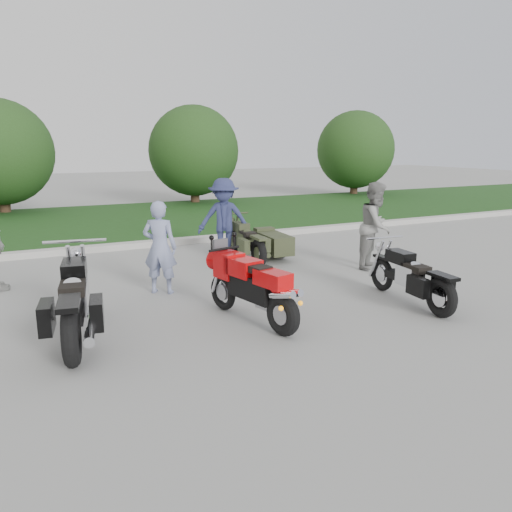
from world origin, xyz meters
name	(u,v)px	position (x,y,z in m)	size (l,w,h in m)	color
ground	(245,326)	(0.00, 0.00, 0.00)	(80.00, 80.00, 0.00)	gray
curb	(142,244)	(0.00, 6.00, 0.07)	(60.00, 0.30, 0.15)	#B4B1A9
grass_strip	(111,221)	(0.00, 10.15, 0.07)	(60.00, 8.00, 0.14)	#21501B
tree_mid_right	(194,151)	(4.00, 13.50, 2.19)	(3.60, 3.60, 4.00)	#3F2B1C
tree_far_right	(355,150)	(12.00, 13.50, 2.19)	(3.60, 3.60, 4.00)	#3F2B1C
sportbike_red	(253,286)	(0.16, 0.09, 0.54)	(0.64, 1.93, 0.93)	black
cruiser_left	(75,304)	(-2.16, 0.48, 0.49)	(0.60, 2.48, 0.96)	black
cruiser_right	(413,280)	(2.79, -0.28, 0.41)	(0.41, 2.06, 0.79)	black
cruiser_sidecar	(262,243)	(2.07, 3.55, 0.37)	(1.06, 2.06, 0.79)	black
person_stripe	(160,247)	(-0.60, 2.08, 0.79)	(0.58, 0.38, 1.58)	#858FB5
person_grey	(376,226)	(3.80, 1.90, 0.87)	(0.85, 0.66, 1.75)	gray
person_denim	(224,219)	(1.36, 4.01, 0.88)	(1.14, 0.66, 1.77)	navy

